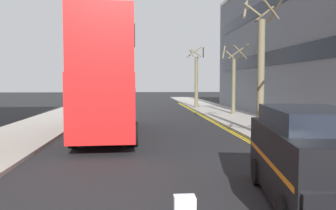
% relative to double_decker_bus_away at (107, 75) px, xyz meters
% --- Properties ---
extents(sidewalk_right, '(4.00, 80.00, 0.14)m').
position_rel_double_decker_bus_away_xyz_m(sidewalk_right, '(8.74, 0.65, -2.96)').
color(sidewalk_right, '#ADA89E').
rests_on(sidewalk_right, ground).
extents(sidewalk_left, '(4.00, 80.00, 0.14)m').
position_rel_double_decker_bus_away_xyz_m(sidewalk_left, '(-4.26, 0.65, -2.96)').
color(sidewalk_left, '#ADA89E').
rests_on(sidewalk_left, ground).
extents(kerb_line_outer, '(0.10, 56.00, 0.01)m').
position_rel_double_decker_bus_away_xyz_m(kerb_line_outer, '(6.64, -1.35, -3.03)').
color(kerb_line_outer, yellow).
rests_on(kerb_line_outer, ground).
extents(kerb_line_inner, '(0.10, 56.00, 0.01)m').
position_rel_double_decker_bus_away_xyz_m(kerb_line_inner, '(6.48, -1.35, -3.03)').
color(kerb_line_inner, yellow).
rests_on(kerb_line_inner, ground).
extents(double_decker_bus_away, '(3.16, 10.90, 5.64)m').
position_rel_double_decker_bus_away_xyz_m(double_decker_bus_away, '(0.00, 0.00, 0.00)').
color(double_decker_bus_away, red).
rests_on(double_decker_bus_away, ground).
extents(taxi_minivan, '(2.65, 5.06, 2.12)m').
position_rel_double_decker_bus_away_xyz_m(taxi_minivan, '(5.35, -10.65, -1.96)').
color(taxi_minivan, black).
rests_on(taxi_minivan, ground).
extents(street_tree_near, '(2.07, 1.89, 6.75)m').
position_rel_double_decker_bus_away_xyz_m(street_tree_near, '(7.62, -0.95, 0.36)').
color(street_tree_near, '#6B6047').
rests_on(street_tree_near, sidewalk_right).
extents(street_tree_far, '(2.12, 2.07, 5.54)m').
position_rel_double_decker_bus_away_xyz_m(street_tree_far, '(9.14, 9.50, -0.09)').
color(street_tree_far, '#6B6047').
rests_on(street_tree_far, sidewalk_right).
extents(street_tree_distant, '(1.78, 1.78, 6.14)m').
position_rel_double_decker_bus_away_xyz_m(street_tree_distant, '(7.24, 16.42, -0.02)').
color(street_tree_distant, '#6B6047').
rests_on(street_tree_distant, sidewalk_right).
extents(townhouse_terrace_right, '(10.08, 28.00, 11.41)m').
position_rel_double_decker_bus_away_xyz_m(townhouse_terrace_right, '(15.74, 7.32, 2.68)').
color(townhouse_terrace_right, slate).
rests_on(townhouse_terrace_right, ground).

